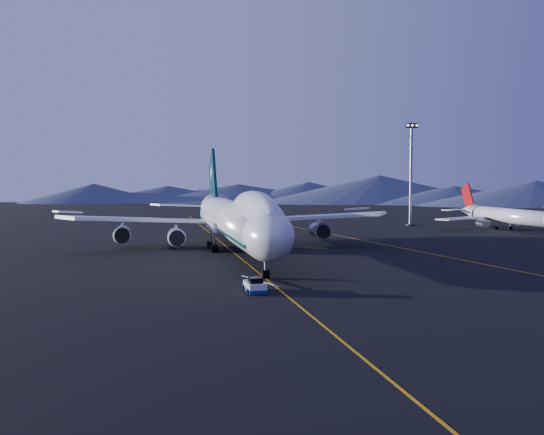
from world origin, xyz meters
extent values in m
plane|color=black|center=(0.00, 0.00, 0.00)|extent=(500.00, 500.00, 0.00)
cube|color=orange|center=(0.00, 0.00, 0.01)|extent=(0.25, 220.00, 0.01)
cube|color=orange|center=(30.00, 10.00, 0.01)|extent=(28.08, 198.09, 0.01)
cone|color=#424C66|center=(-40.81, 231.43, 6.00)|extent=(100.00, 100.00, 12.00)
cone|color=#424C66|center=(36.76, 232.11, 6.00)|extent=(100.00, 100.00, 12.00)
cone|color=#424C66|center=(110.33, 207.49, 6.00)|extent=(100.00, 100.00, 12.00)
cone|color=#424C66|center=(171.87, 160.27, 6.00)|extent=(100.00, 100.00, 12.00)
cylinder|color=silver|center=(0.00, 0.00, 5.60)|extent=(6.50, 56.00, 6.50)
ellipsoid|color=silver|center=(0.00, -28.00, 5.60)|extent=(6.50, 10.40, 6.50)
ellipsoid|color=silver|center=(0.00, -18.50, 8.10)|extent=(5.13, 25.16, 5.85)
cube|color=black|center=(0.00, -30.00, 6.80)|extent=(3.60, 1.61, 1.29)
cone|color=silver|center=(0.00, 33.00, 6.40)|extent=(6.50, 12.00, 6.50)
cube|color=#032C2F|center=(0.00, 1.00, 4.70)|extent=(6.24, 60.00, 1.10)
cube|color=silver|center=(0.00, 5.50, 4.50)|extent=(7.50, 13.00, 1.60)
cube|color=silver|center=(-14.50, 11.50, 5.20)|extent=(30.62, 23.28, 2.83)
cube|color=silver|center=(14.50, 11.50, 5.20)|extent=(30.62, 23.28, 2.83)
cylinder|color=slate|center=(-9.50, 7.50, 2.40)|extent=(2.90, 5.50, 2.90)
cylinder|color=slate|center=(-19.00, 14.00, 2.40)|extent=(2.90, 5.50, 2.90)
cylinder|color=slate|center=(9.50, 7.50, 2.40)|extent=(2.90, 5.50, 2.90)
cylinder|color=slate|center=(19.00, 14.00, 2.40)|extent=(2.90, 5.50, 2.90)
cube|color=#032C2F|center=(0.00, 32.00, 11.40)|extent=(0.55, 14.11, 15.94)
cube|color=silver|center=(-7.50, 34.50, 6.80)|extent=(12.39, 9.47, 0.98)
cube|color=silver|center=(7.50, 34.50, 6.80)|extent=(12.39, 9.47, 0.98)
cylinder|color=black|center=(0.00, -26.50, 0.55)|extent=(0.90, 1.10, 1.10)
cube|color=silver|center=(-3.00, -35.41, 0.66)|extent=(2.06, 3.94, 0.97)
cube|color=navy|center=(-3.00, -35.41, 0.31)|extent=(2.15, 4.12, 0.44)
cube|color=black|center=(-3.00, -35.41, 1.37)|extent=(1.46, 1.46, 0.80)
cylinder|color=silver|center=(72.90, 32.08, 3.56)|extent=(3.76, 31.64, 3.76)
cone|color=silver|center=(72.90, 50.87, 3.96)|extent=(3.76, 6.92, 3.76)
cube|color=silver|center=(63.01, 37.03, 2.77)|extent=(16.61, 11.21, 0.35)
cube|color=silver|center=(82.78, 37.03, 2.77)|extent=(16.61, 11.21, 0.35)
cylinder|color=slate|center=(67.46, 34.56, 1.58)|extent=(1.88, 3.46, 1.88)
cylinder|color=slate|center=(78.33, 34.56, 1.58)|extent=(1.88, 3.46, 1.88)
cube|color=maroon|center=(72.90, 51.37, 7.71)|extent=(0.35, 6.74, 7.97)
cylinder|color=black|center=(55.75, 51.12, 0.21)|extent=(2.56, 2.56, 0.43)
cylinder|color=slate|center=(55.75, 51.12, 13.34)|extent=(0.75, 0.75, 26.68)
cube|color=black|center=(55.75, 51.12, 27.00)|extent=(3.42, 0.85, 1.28)
camera|label=1|loc=(-15.07, -101.47, 12.70)|focal=40.00mm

